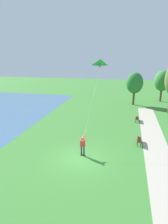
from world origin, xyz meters
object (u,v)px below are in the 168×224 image
person_kite_flyer (83,145)px  park_bench_far_walkway (136,118)px  tree_treeline_left (135,83)px  tree_horizon_far (162,81)px  park_bench_near_walkway (138,139)px  flying_kite (100,64)px

person_kite_flyer → park_bench_far_walkway: bearing=64.2°
person_kite_flyer → tree_treeline_left: bearing=76.0°
tree_treeline_left → person_kite_flyer: bearing=-104.0°
tree_horizon_far → park_bench_near_walkway: bearing=-104.7°
park_bench_near_walkway → park_bench_far_walkway: size_ratio=1.00×
person_kite_flyer → tree_treeline_left: 20.62m
flying_kite → park_bench_far_walkway: bearing=52.5°
tree_treeline_left → flying_kite: bearing=-105.7°
park_bench_far_walkway → park_bench_near_walkway: bearing=-91.2°
park_bench_far_walkway → tree_horizon_far: size_ratio=0.25×
park_bench_far_walkway → tree_treeline_left: (-0.15, 9.32, 3.42)m
flying_kite → park_bench_far_walkway: 10.17m
park_bench_far_walkway → tree_horizon_far: 14.61m
flying_kite → tree_horizon_far: 21.48m
park_bench_near_walkway → tree_treeline_left: size_ratio=0.26×
flying_kite → park_bench_near_walkway: 8.46m
park_bench_far_walkway → tree_horizon_far: tree_horizon_far is taller
person_kite_flyer → park_bench_far_walkway: 11.66m
person_kite_flyer → park_bench_near_walkway: bearing=35.3°
park_bench_far_walkway → tree_horizon_far: bearing=68.7°
flying_kite → park_bench_near_walkway: flying_kite is taller
tree_horizon_far → park_bench_far_walkway: bearing=-111.3°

